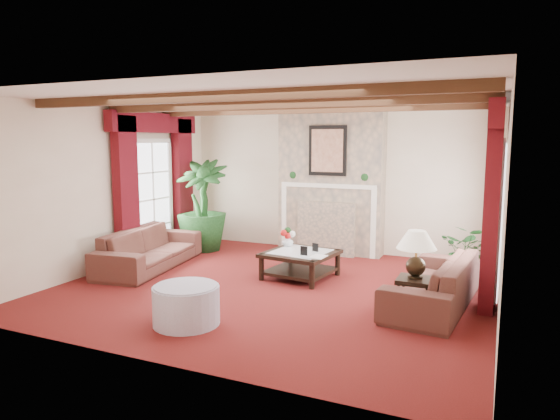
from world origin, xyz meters
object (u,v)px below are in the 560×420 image
at_px(sofa_left, 149,242).
at_px(sofa_right, 434,273).
at_px(potted_palm, 202,225).
at_px(ottoman, 186,305).
at_px(coffee_table, 300,265).
at_px(side_table, 414,298).

bearing_deg(sofa_left, sofa_right, -99.39).
relative_size(potted_palm, ottoman, 2.47).
xyz_separation_m(sofa_right, potted_palm, (-4.57, 1.61, 0.07)).
bearing_deg(sofa_right, sofa_left, -85.15).
xyz_separation_m(coffee_table, side_table, (1.92, -1.07, 0.04)).
relative_size(coffee_table, side_table, 2.06).
bearing_deg(potted_palm, coffee_table, -23.50).
distance_m(side_table, ottoman, 2.74).
height_order(potted_palm, ottoman, potted_palm).
bearing_deg(sofa_left, ottoman, -141.69).
distance_m(sofa_right, ottoman, 3.18).
distance_m(sofa_left, potted_palm, 1.54).
height_order(potted_palm, coffee_table, potted_palm).
height_order(sofa_left, potted_palm, potted_palm).
xyz_separation_m(sofa_right, ottoman, (-2.55, -1.88, -0.20)).
bearing_deg(sofa_right, potted_palm, -103.68).
bearing_deg(ottoman, side_table, 28.95).
height_order(sofa_right, ottoman, sofa_right).
distance_m(potted_palm, coffee_table, 2.74).
bearing_deg(potted_palm, ottoman, -59.92).
height_order(sofa_left, coffee_table, sofa_left).
relative_size(side_table, ottoman, 0.63).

